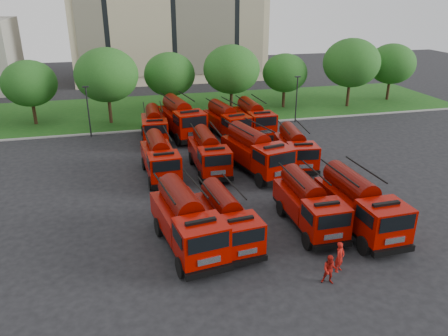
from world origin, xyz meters
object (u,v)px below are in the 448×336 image
Objects in this scene: fire_truck_1 at (227,218)px; fire_truck_6 at (256,152)px; fire_truck_0 at (187,221)px; firefighter_1 at (329,283)px; fire_truck_3 at (359,204)px; firefighter_5 at (274,163)px; fire_truck_9 at (181,118)px; firefighter_3 at (340,219)px; fire_truck_5 at (209,153)px; fire_truck_4 at (160,158)px; fire_truck_10 at (226,121)px; fire_truck_2 at (309,204)px; firefighter_2 at (369,244)px; fire_truck_8 at (154,125)px; fire_truck_11 at (254,118)px; fire_truck_7 at (295,148)px; firefighter_4 at (168,198)px; firefighter_0 at (338,271)px.

fire_truck_6 is at bearing 57.14° from fire_truck_1.
fire_truck_0 is 8.30m from firefighter_1.
fire_truck_1 is 6.70m from firefighter_1.
fire_truck_3 is 11.77m from firefighter_5.
fire_truck_6 is at bearing -78.14° from fire_truck_9.
firefighter_3 reaches higher than firefighter_5.
firefighter_3 is at bearing -57.37° from fire_truck_5.
fire_truck_4 is 0.93× the size of fire_truck_10.
fire_truck_2 is 3.48× the size of firefighter_2.
fire_truck_8 is (-2.28, 19.68, 0.07)m from fire_truck_1.
fire_truck_8 is 12.78m from firefighter_5.
fire_truck_8 is 2.91m from fire_truck_9.
fire_truck_4 is (-2.70, 10.64, 0.08)m from fire_truck_1.
fire_truck_11 is 18.88m from firefighter_3.
fire_truck_0 is 14.60m from firefighter_5.
fire_truck_4 reaches higher than firefighter_3.
fire_truck_2 is 0.92× the size of fire_truck_10.
firefighter_3 is (2.90, -8.83, -1.74)m from fire_truck_6.
fire_truck_6 is at bearing 35.49° from firefighter_5.
firefighter_5 is (-1.55, 0.67, -1.49)m from fire_truck_7.
fire_truck_3 is at bearing -48.64° from fire_truck_4.
fire_truck_1 is 0.96× the size of fire_truck_5.
fire_truck_11 is 16.75m from firefighter_4.
firefighter_5 is (2.10, -8.27, -1.60)m from fire_truck_10.
fire_truck_10 reaches higher than fire_truck_2.
fire_truck_2 is at bearing -54.48° from fire_truck_4.
fire_truck_7 is 4.23× the size of firefighter_1.
firefighter_4 reaches higher than firefighter_0.
fire_truck_5 is at bearing -0.44° from fire_truck_4.
fire_truck_9 is at bearing 98.35° from fire_truck_6.
fire_truck_5 is at bearing 14.34° from firefighter_2.
fire_truck_10 is at bearing -4.50° from firefighter_2.
firefighter_4 is (-7.59, 10.88, 0.00)m from firefighter_0.
firefighter_5 is at bearing -8.44° from firefighter_2.
fire_truck_4 is at bearing 98.15° from fire_truck_1.
fire_truck_2 is 18.85m from fire_truck_10.
firefighter_3 is (10.43, -9.91, -1.54)m from fire_truck_4.
fire_truck_1 is at bearing -130.03° from fire_truck_6.
fire_truck_6 is at bearing -18.97° from fire_truck_5.
fire_truck_1 is 20.49m from fire_truck_9.
firefighter_0 is 13.26m from firefighter_4.
fire_truck_7 is 4.23× the size of firefighter_5.
fire_truck_6 is 12.53m from firefighter_2.
fire_truck_4 is 0.82× the size of fire_truck_9.
firefighter_0 is at bearing 55.23° from firefighter_3.
fire_truck_10 reaches higher than fire_truck_8.
firefighter_4 is (-10.75, 7.13, -1.68)m from fire_truck_3.
fire_truck_6 reaches higher than fire_truck_11.
fire_truck_0 is 10.75m from fire_truck_4.
fire_truck_5 is 3.81m from fire_truck_6.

